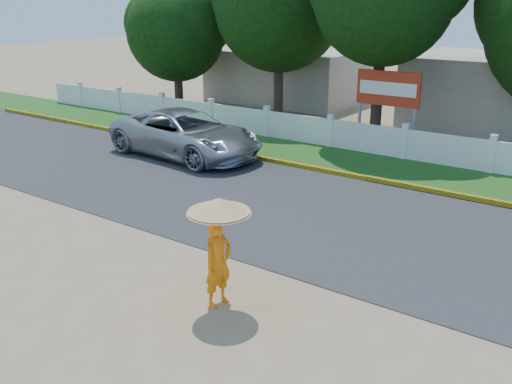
% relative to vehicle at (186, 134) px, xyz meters
% --- Properties ---
extents(ground, '(120.00, 120.00, 0.00)m').
position_rel_vehicle_xyz_m(ground, '(6.68, -6.96, -0.84)').
color(ground, '#9E8460').
rests_on(ground, ground).
extents(road, '(60.00, 7.00, 0.02)m').
position_rel_vehicle_xyz_m(road, '(6.68, -2.46, -0.83)').
color(road, '#38383A').
rests_on(road, ground).
extents(grass_verge, '(60.00, 3.50, 0.03)m').
position_rel_vehicle_xyz_m(grass_verge, '(6.68, 2.79, -0.82)').
color(grass_verge, '#2D601E').
rests_on(grass_verge, ground).
extents(curb, '(40.00, 0.18, 0.16)m').
position_rel_vehicle_xyz_m(curb, '(6.68, 1.09, -0.76)').
color(curb, yellow).
rests_on(curb, ground).
extents(fence, '(40.00, 0.10, 1.10)m').
position_rel_vehicle_xyz_m(fence, '(6.68, 4.24, -0.29)').
color(fence, silver).
rests_on(fence, ground).
extents(building_far, '(8.00, 5.00, 2.80)m').
position_rel_vehicle_xyz_m(building_far, '(-3.32, 12.04, 0.56)').
color(building_far, '#B7AD99').
rests_on(building_far, ground).
extents(vehicle, '(6.18, 3.16, 1.67)m').
position_rel_vehicle_xyz_m(vehicle, '(0.00, 0.00, 0.00)').
color(vehicle, '#A1A3A9').
rests_on(vehicle, ground).
extents(monk_with_parasol, '(1.19, 1.19, 2.16)m').
position_rel_vehicle_xyz_m(monk_with_parasol, '(7.75, -7.65, 0.57)').
color(monk_with_parasol, orange).
rests_on(monk_with_parasol, ground).
extents(billboard, '(2.50, 0.13, 2.95)m').
position_rel_vehicle_xyz_m(billboard, '(5.45, 5.34, 1.31)').
color(billboard, gray).
rests_on(billboard, ground).
extents(tree_row, '(27.81, 8.36, 8.31)m').
position_rel_vehicle_xyz_m(tree_row, '(5.50, 7.46, 4.08)').
color(tree_row, '#473828').
rests_on(tree_row, ground).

